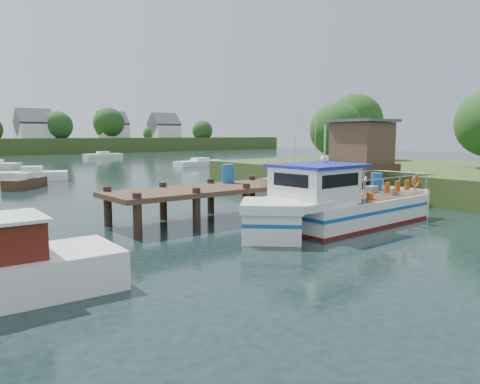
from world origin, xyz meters
TOP-DOWN VIEW (x-y plane):
  - ground_plane at (0.00, 0.00)m, footprint 160.00×160.00m
  - near_shore at (16.88, -0.73)m, footprint 16.00×30.00m
  - dock at (6.51, 0.01)m, footprint 16.60×3.00m
  - lobster_boat at (1.38, -4.46)m, footprint 10.04×3.18m
  - moored_rowboat at (-4.52, 17.50)m, footprint 3.43×3.45m
  - moored_far at (16.01, 53.84)m, footprint 5.87×2.23m
  - moored_b at (-2.73, 22.51)m, footprint 5.48×3.58m
  - moored_c at (17.18, 28.55)m, footprint 6.05×2.12m

SIDE VIEW (x-z plane):
  - ground_plane at x=0.00m, z-range 0.00..0.00m
  - moored_c at x=17.18m, z-range -0.12..0.83m
  - moored_far at x=16.01m, z-range -0.13..0.86m
  - moored_rowboat at x=-4.52m, z-range -0.14..0.92m
  - moored_b at x=-2.73m, z-range -0.15..1.00m
  - lobster_boat at x=1.38m, z-range -1.52..3.25m
  - near_shore at x=16.88m, z-range -1.83..5.93m
  - dock at x=6.51m, z-range -0.15..4.63m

